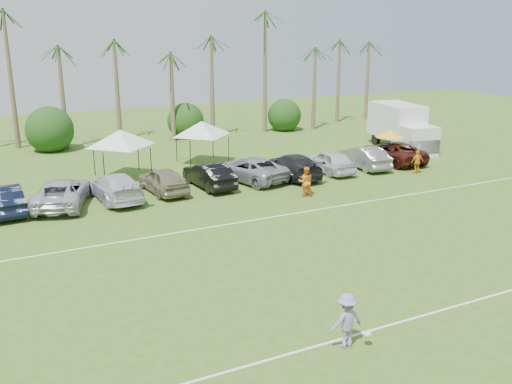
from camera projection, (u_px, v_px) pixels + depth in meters
name	position (u px, v px, depth m)	size (l,w,h in m)	color
ground	(427.00, 355.00, 17.67)	(120.00, 120.00, 0.00)	#3C5E1C
field_lines	(295.00, 264.00, 24.53)	(80.00, 12.10, 0.01)	white
palm_tree_3	(11.00, 24.00, 44.00)	(2.40, 2.40, 11.90)	brown
palm_tree_4	(67.00, 57.00, 46.45)	(2.40, 2.40, 8.90)	brown
palm_tree_5	(116.00, 46.00, 47.94)	(2.40, 2.40, 9.90)	brown
palm_tree_6	(161.00, 35.00, 49.44)	(2.40, 2.40, 10.90)	brown
palm_tree_7	(204.00, 25.00, 50.94)	(2.40, 2.40, 11.90)	brown
palm_tree_8	(254.00, 53.00, 53.82)	(2.40, 2.40, 8.90)	brown
palm_tree_9	(299.00, 43.00, 55.75)	(2.40, 2.40, 9.90)	brown
palm_tree_10	(342.00, 34.00, 57.68)	(2.40, 2.40, 10.90)	brown
palm_tree_11	(374.00, 25.00, 59.17)	(2.40, 2.40, 11.90)	brown
bush_tree_1	(47.00, 126.00, 48.02)	(4.00, 4.00, 4.00)	brown
bush_tree_2	(182.00, 117.00, 53.22)	(4.00, 4.00, 4.00)	brown
bush_tree_3	(276.00, 110.00, 57.55)	(4.00, 4.00, 4.00)	brown
sideline_player_a	(306.00, 182.00, 34.59)	(0.58, 0.38, 1.60)	orange
sideline_player_b	(306.00, 182.00, 34.15)	(0.89, 0.69, 1.82)	orange
sideline_player_c	(417.00, 162.00, 39.60)	(0.96, 0.40, 1.64)	orange
box_truck	(402.00, 126.00, 47.32)	(3.86, 7.48, 3.67)	silver
canopy_tent_left	(120.00, 130.00, 37.76)	(4.74, 4.74, 3.84)	black
canopy_tent_right	(201.00, 121.00, 41.85)	(4.60, 4.60, 3.72)	black
market_umbrella	(390.00, 134.00, 42.25)	(2.23, 2.23, 2.49)	black
frisbee_player	(346.00, 320.00, 17.95)	(1.29, 0.82, 1.82)	#877BAF
parked_car_1	(4.00, 199.00, 31.10)	(1.68, 4.82, 1.59)	black
parked_car_2	(62.00, 193.00, 32.28)	(2.64, 5.72, 1.59)	#B0B1BA
parked_car_3	(115.00, 187.00, 33.48)	(2.23, 5.47, 1.59)	silver
parked_car_4	(163.00, 180.00, 34.94)	(1.88, 4.66, 1.59)	gray
parked_car_5	(209.00, 175.00, 36.16)	(1.68, 4.82, 1.59)	black
parked_car_6	(250.00, 169.00, 37.70)	(2.64, 5.72, 1.59)	#8F929A
parked_car_7	(292.00, 166.00, 38.60)	(2.23, 5.47, 1.59)	black
parked_car_8	(330.00, 161.00, 39.87)	(1.88, 4.66, 1.59)	silver
parked_car_9	(364.00, 157.00, 41.15)	(1.68, 4.82, 1.59)	slate
parked_car_10	(393.00, 152.00, 42.87)	(2.64, 5.72, 1.59)	#471610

